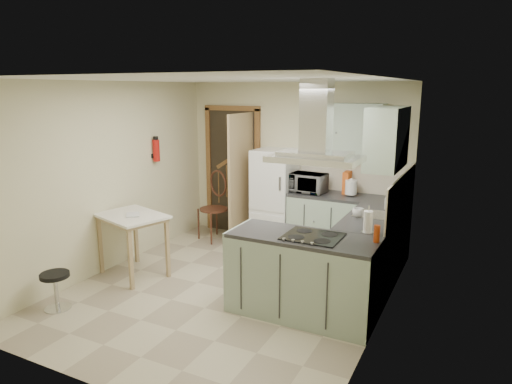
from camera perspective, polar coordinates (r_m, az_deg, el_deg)
The scene contains 28 objects.
floor at distance 5.71m, azimuth -3.44°, elevation -12.09°, with size 4.20×4.20×0.00m, color #B6AC8E.
ceiling at distance 5.18m, azimuth -3.82°, elevation 13.87°, with size 4.20×4.20×0.00m, color silver.
back_wall at distance 7.17m, azimuth 4.86°, elevation 3.52°, with size 3.60×3.60×0.00m, color beige.
left_wall at distance 6.39m, azimuth -17.72°, elevation 1.81°, with size 4.20×4.20×0.00m, color beige.
right_wall at distance 4.69m, azimuth 15.78°, elevation -1.91°, with size 4.20×4.20×0.00m, color beige.
doorway at distance 7.64m, azimuth -2.93°, elevation 2.61°, with size 1.10×0.12×2.10m, color brown.
fridge at distance 7.07m, azimuth 2.38°, elevation -0.71°, with size 0.60×0.60×1.50m, color white.
counter_back at distance 6.85m, azimuth 8.94°, elevation -3.89°, with size 1.08×0.60×0.90m, color #9EB2A0.
counter_right at distance 6.03m, azimuth 14.60°, elevation -6.50°, with size 0.60×1.95×0.90m, color #9EB2A0.
splashback at distance 6.88m, azimuth 12.25°, elevation 2.04°, with size 1.68×0.02×0.50m, color beige.
wall_cabinet_back at distance 6.63m, azimuth 12.10°, elevation 7.76°, with size 0.85×0.35×0.70m, color #9EB2A0.
wall_cabinet_right at distance 5.44m, azimuth 16.10°, elevation 6.49°, with size 0.35×0.90×0.70m, color #9EB2A0.
peninsula at distance 4.98m, azimuth 5.87°, elevation -10.36°, with size 1.55×0.65×0.90m, color #9EB2A0.
hob at distance 4.78m, azimuth 7.12°, elevation -5.52°, with size 0.58×0.50×0.01m, color black.
extractor_hood at distance 4.59m, azimuth 7.40°, elevation 4.16°, with size 0.90×0.55×0.10m, color silver.
sink at distance 5.73m, azimuth 14.48°, elevation -2.74°, with size 0.45×0.40×0.01m, color silver.
fire_extinguisher at distance 6.97m, azimuth -12.36°, elevation 5.09°, with size 0.10×0.10×0.32m, color #B2140F.
drop_leaf_table at distance 6.19m, azimuth -15.09°, elevation -6.41°, with size 0.88×0.66×0.82m, color tan.
bentwood_chair at distance 7.36m, azimuth -5.31°, elevation -2.15°, with size 0.45×0.45×1.02m, color #55321C.
stool at distance 5.63m, azimuth -23.71°, elevation -11.24°, with size 0.32×0.32×0.42m, color black.
microwave at distance 6.77m, azimuth 6.54°, elevation 1.14°, with size 0.51×0.34×0.28m, color black.
kettle at distance 6.66m, azimuth 11.80°, elevation 0.59°, with size 0.17×0.17×0.25m, color white.
cereal_box at distance 6.79m, azimuth 11.29°, elevation 1.17°, with size 0.09×0.21×0.32m, color #D55619.
soap_bottle at distance 6.03m, azimuth 16.30°, elevation -1.08°, with size 0.10×0.10×0.22m, color #A8AAB5.
paper_towel at distance 4.99m, azimuth 13.83°, elevation -3.60°, with size 0.10×0.10×0.25m, color white.
cup at distance 5.59m, azimuth 12.64°, elevation -2.53°, with size 0.13×0.13×0.11m, color white.
red_bottle at distance 4.72m, azimuth 14.86°, elevation -5.07°, with size 0.06×0.06×0.18m, color #B53B0F.
book at distance 6.02m, azimuth -15.94°, elevation -2.42°, with size 0.16×0.22×0.10m, color #923045.
Camera 1 is at (2.62, -4.47, 2.40)m, focal length 32.00 mm.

